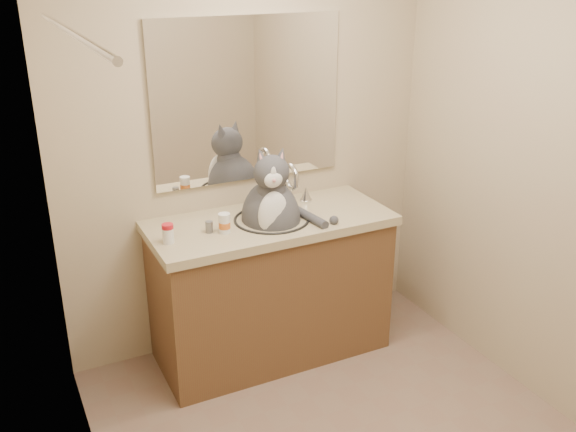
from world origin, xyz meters
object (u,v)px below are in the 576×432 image
object	(u,v)px
cat	(272,213)
grey_canister	(209,227)
pill_bottle_redcap	(168,233)
pill_bottle_orange	(224,224)

from	to	relation	value
cat	grey_canister	distance (m)	0.36
pill_bottle_redcap	pill_bottle_orange	xyz separation A→B (m)	(0.30, -0.00, -0.00)
pill_bottle_orange	grey_canister	distance (m)	0.08
pill_bottle_orange	grey_canister	size ratio (longest dim) A/B	1.70
pill_bottle_redcap	pill_bottle_orange	bearing A→B (deg)	-0.83
cat	pill_bottle_orange	world-z (taller)	cat
pill_bottle_redcap	pill_bottle_orange	distance (m)	0.30
pill_bottle_orange	cat	bearing A→B (deg)	8.16
cat	pill_bottle_redcap	world-z (taller)	cat
pill_bottle_redcap	grey_canister	distance (m)	0.23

